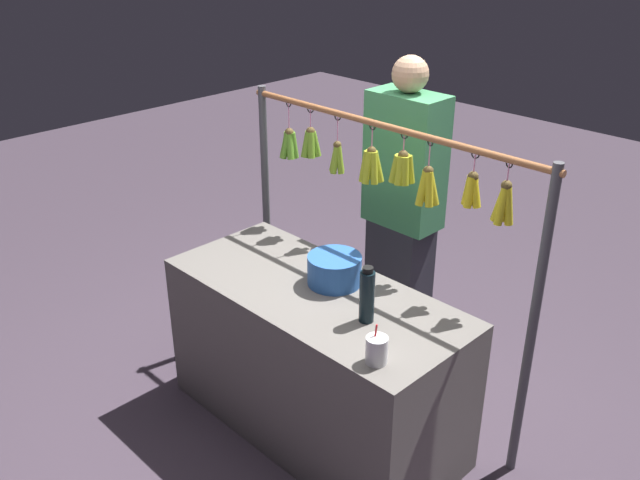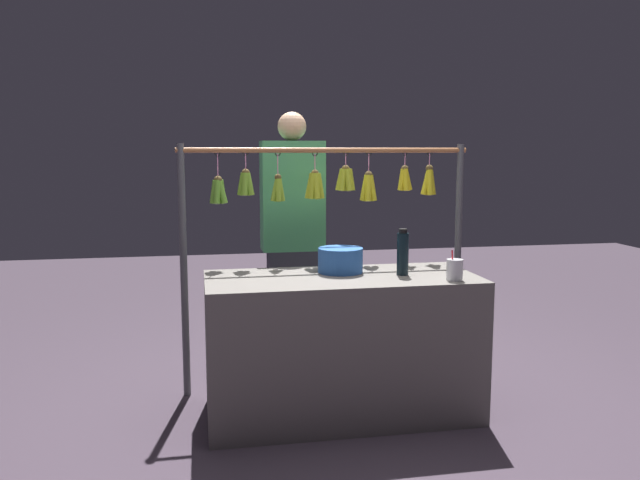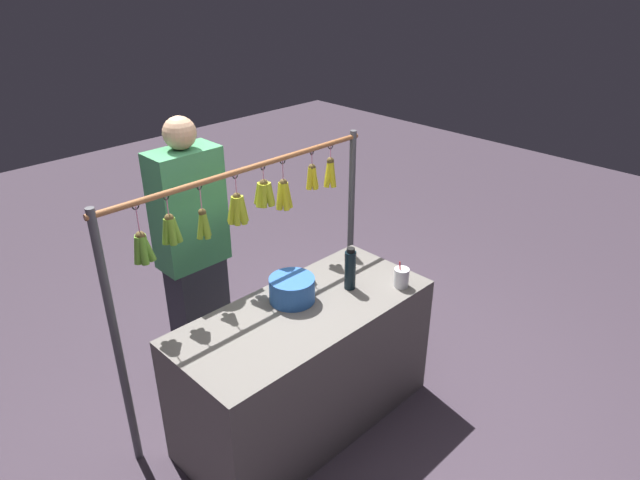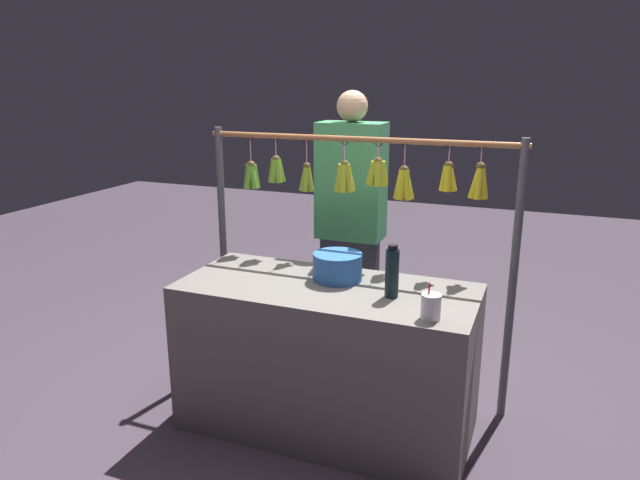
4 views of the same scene
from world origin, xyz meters
name	(u,v)px [view 2 (image 2 of 4)]	position (x,y,z in m)	size (l,w,h in m)	color
ground_plane	(341,413)	(0.00, 0.00, 0.00)	(12.00, 12.00, 0.00)	#403441
market_counter	(342,346)	(0.00, 0.00, 0.41)	(1.53, 0.67, 0.81)	#66605B
display_rack	(326,210)	(0.00, -0.46, 1.14)	(1.82, 0.13, 1.56)	#4C4C51
water_bottle	(403,253)	(-0.35, 0.03, 0.94)	(0.07, 0.07, 0.26)	black
blue_bucket	(340,260)	(-0.02, -0.11, 0.88)	(0.26, 0.26, 0.14)	#2A5EAF
drink_cup	(455,270)	(-0.58, 0.23, 0.87)	(0.09, 0.09, 0.17)	silver
vendor_person	(293,245)	(0.16, -0.84, 0.87)	(0.42, 0.23, 1.77)	#2D2D38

